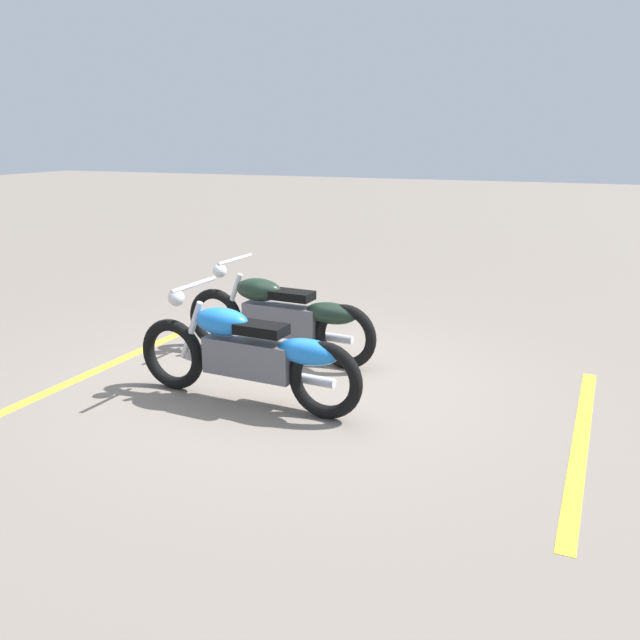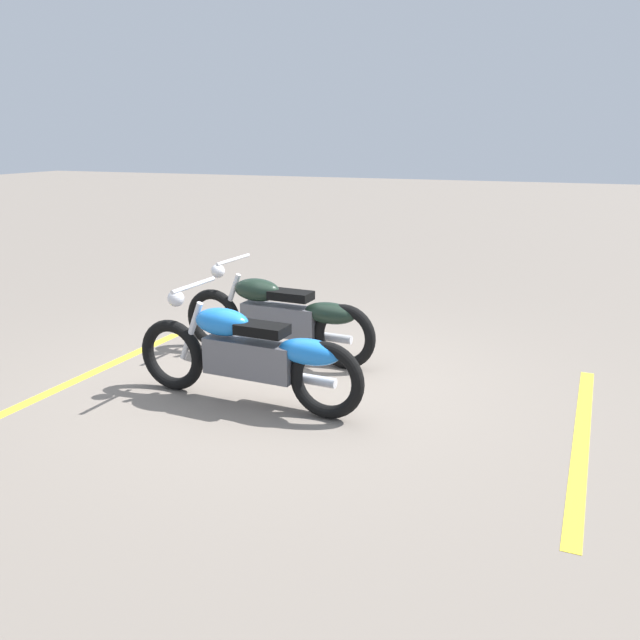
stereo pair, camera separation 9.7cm
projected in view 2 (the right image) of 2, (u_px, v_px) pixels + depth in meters
name	position (u px, v px, depth m)	size (l,w,h in m)	color
ground_plane	(279.00, 380.00, 6.40)	(60.00, 60.00, 0.00)	slate
motorcycle_bright_foreground	(251.00, 354.00, 5.72)	(2.23, 0.62, 1.04)	black
motorcycle_dark_foreground	(281.00, 316.00, 6.91)	(2.23, 0.62, 1.04)	black
parking_stripe_near	(80.00, 378.00, 6.45)	(3.20, 0.12, 0.01)	yellow
parking_stripe_mid	(581.00, 438.00, 5.17)	(3.20, 0.12, 0.01)	yellow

